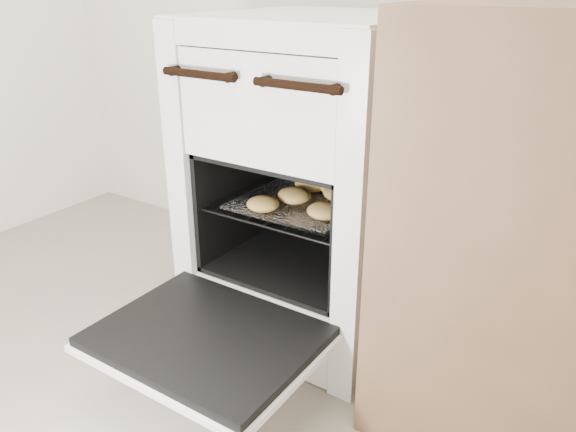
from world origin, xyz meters
name	(u,v)px	position (x,y,z in m)	size (l,w,h in m)	color
stove	(315,184)	(-0.06, 1.17, 0.44)	(0.59, 0.65, 0.90)	silver
oven_door	(207,339)	(-0.06, 0.68, 0.20)	(0.53, 0.41, 0.04)	black
oven_rack	(303,203)	(-0.06, 1.11, 0.41)	(0.43, 0.41, 0.01)	black
foil_sheet	(300,203)	(-0.06, 1.09, 0.41)	(0.33, 0.29, 0.01)	silver
baked_rolls	(316,194)	(-0.03, 1.12, 0.44)	(0.27, 0.33, 0.05)	tan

